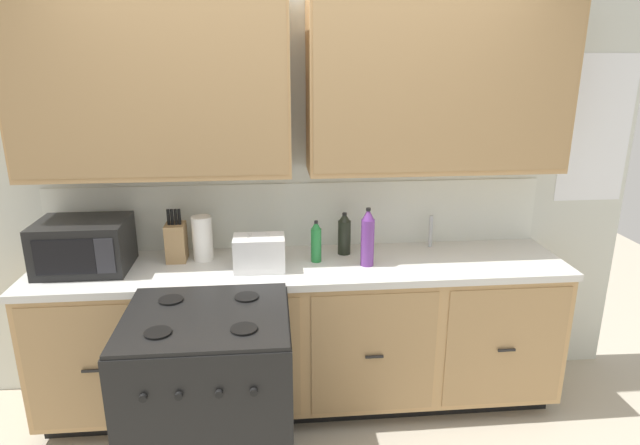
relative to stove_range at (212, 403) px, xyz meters
The scene contains 12 objects.
ground_plane 0.75m from the stove_range, 34.79° to the left, with size 8.00×8.00×0.00m, color #B2A893.
wall_unit 1.54m from the stove_range, 60.04° to the left, with size 4.20×0.40×2.59m.
counter_run 0.79m from the stove_range, 52.76° to the left, with size 3.03×0.64×0.92m.
stove_range is the anchor object (origin of this frame).
microwave 1.14m from the stove_range, 137.92° to the left, with size 0.48×0.37×0.28m.
toaster 0.82m from the stove_range, 67.12° to the left, with size 0.28×0.18×0.19m.
knife_block 0.97m from the stove_range, 107.85° to the left, with size 0.11×0.14×0.31m.
sink_faucet 1.63m from the stove_range, 33.17° to the left, with size 0.02×0.02×0.20m, color #B2B5BA.
paper_towel_roll 0.95m from the stove_range, 96.88° to the left, with size 0.12×0.12×0.26m, color white.
bottle_violet 1.19m from the stove_range, 34.04° to the left, with size 0.08×0.08×0.34m.
bottle_green 1.03m from the stove_range, 49.38° to the left, with size 0.06×0.06×0.24m.
bottle_dark 1.21m from the stove_range, 45.99° to the left, with size 0.08×0.08×0.25m.
Camera 1 is at (-0.16, -2.58, 2.06)m, focal length 30.33 mm.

